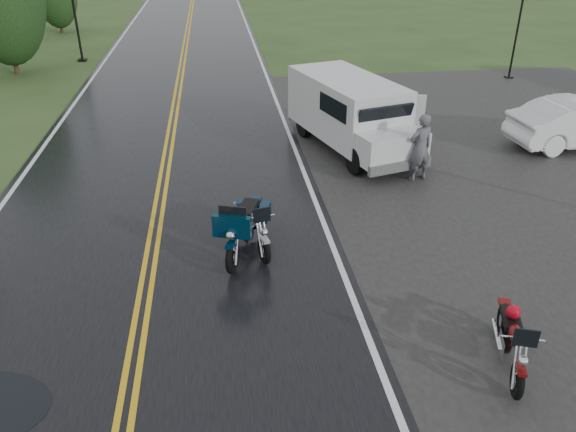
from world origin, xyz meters
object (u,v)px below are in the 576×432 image
Objects in this scene: motorcycle_silver at (264,240)px; lamp_post_far_right at (516,36)px; van_white at (357,137)px; motorcycle_red at (520,369)px; lamp_post_far_left at (74,11)px; motorcycle_teal at (232,244)px; person_at_van at (420,149)px.

lamp_post_far_right is (12.04, 13.64, 1.23)m from motorcycle_silver.
motorcycle_red is at bearing -103.58° from van_white.
lamp_post_far_left is (-10.09, 15.34, 1.30)m from van_white.
lamp_post_far_right reaches higher than van_white.
motorcycle_teal is 0.43× the size of van_white.
person_at_van reaches higher than motorcycle_red.
van_white is (3.52, 4.47, 0.38)m from motorcycle_teal.
motorcycle_teal is (-3.91, 3.77, 0.13)m from motorcycle_red.
motorcycle_red is 0.52× the size of lamp_post_far_right.
motorcycle_red is 19.75m from lamp_post_far_right.
lamp_post_far_left is (-6.57, 19.82, 1.67)m from motorcycle_teal.
motorcycle_red is 0.40× the size of lamp_post_far_left.
van_white is 13.15m from lamp_post_far_right.
person_at_van is (5.07, 3.89, 0.21)m from motorcycle_teal.
motorcycle_silver is 5.14m from van_white.
motorcycle_silver is at bearing -69.79° from lamp_post_far_left.
lamp_post_far_right is at bearing 81.95° from motorcycle_red.
person_at_van is at bearing -53.82° from lamp_post_far_left.
van_white is 18.41m from lamp_post_far_left.
van_white is at bearing 69.95° from motorcycle_teal.
person_at_van is 19.78m from lamp_post_far_left.
lamp_post_far_left is at bearing 107.07° from van_white.
van_white is at bearing -36.57° from person_at_van.
lamp_post_far_left reaches higher than person_at_van.
person_at_van is at bearing -36.83° from van_white.
lamp_post_far_right is (7.60, 10.00, 0.92)m from person_at_van.
motorcycle_teal is at bearing -71.66° from lamp_post_far_left.
van_white is at bearing 111.05° from motorcycle_red.
motorcycle_teal is 1.30× the size of person_at_van.
person_at_van reaches higher than motorcycle_silver.
motorcycle_teal is 0.49× the size of lamp_post_far_left.
lamp_post_far_left is 1.30× the size of lamp_post_far_right.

